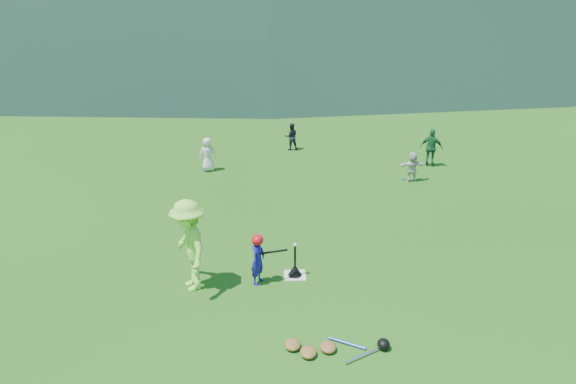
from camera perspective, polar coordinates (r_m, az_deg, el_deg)
The scene contains 13 objects.
ground at distance 11.99m, azimuth 0.71°, elevation -8.50°, with size 120.00×120.00×0.00m, color #234E12.
home_plate at distance 11.98m, azimuth 0.71°, elevation -8.46°, with size 0.45×0.45×0.02m, color silver.
baseball at distance 11.63m, azimuth 0.72°, elevation -5.37°, with size 0.08×0.08×0.08m, color white.
batter_child at distance 11.51m, azimuth -3.08°, elevation -6.89°, with size 0.39×0.25×1.06m, color #1E169A.
adult_coach at distance 11.30m, azimuth -10.02°, elevation -5.37°, with size 1.24×0.71×1.91m, color #9CF548.
fielder_a at distance 17.93m, azimuth -8.16°, elevation 3.80°, with size 0.53×0.34×1.08m, color silver.
fielder_b at distance 19.86m, azimuth 0.33°, elevation 5.65°, with size 0.47×0.36×0.96m, color black.
fielder_c at distance 18.74m, azimuth 14.37°, elevation 4.37°, with size 0.72×0.30×1.23m, color #1B5A30.
fielder_d at distance 17.30m, azimuth 12.51°, elevation 2.51°, with size 0.85×0.27×0.92m, color silver.
batting_tee at distance 11.92m, azimuth 0.71°, elevation -7.97°, with size 0.30×0.30×0.68m.
batter_gear at distance 11.31m, azimuth -3.00°, elevation -4.98°, with size 0.73×0.26×0.43m.
equipment_pile at distance 9.92m, azimuth 4.11°, elevation -15.46°, with size 1.80×0.74×0.19m.
outfield_fence at distance 38.68m, azimuth -2.27°, elevation 14.05°, with size 70.07×0.08×1.33m.
Camera 1 is at (-0.75, -10.29, 6.10)m, focal length 35.00 mm.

